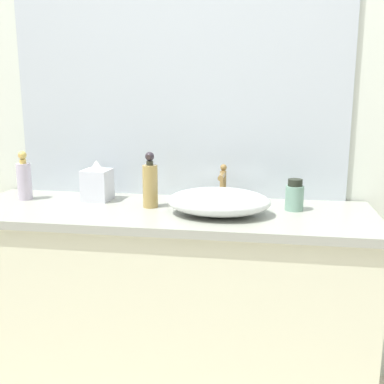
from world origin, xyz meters
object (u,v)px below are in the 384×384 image
sink_basin (219,202)px  lotion_bottle (295,196)px  soap_dispenser (150,184)px  perfume_bottle (24,179)px  tissue_box (97,183)px

sink_basin → lotion_bottle: (0.29, 0.11, 0.01)m
sink_basin → soap_dispenser: 0.30m
soap_dispenser → perfume_bottle: soap_dispenser is taller
sink_basin → soap_dispenser: soap_dispenser is taller
soap_dispenser → lotion_bottle: soap_dispenser is taller
sink_basin → soap_dispenser: bearing=166.0°
lotion_bottle → perfume_bottle: perfume_bottle is taller
sink_basin → perfume_bottle: perfume_bottle is taller
soap_dispenser → lotion_bottle: size_ratio=1.81×
sink_basin → lotion_bottle: size_ratio=3.17×
lotion_bottle → tissue_box: bearing=177.1°
perfume_bottle → tissue_box: (0.32, 0.04, -0.02)m
sink_basin → tissue_box: tissue_box is taller
soap_dispenser → sink_basin: bearing=-14.0°
soap_dispenser → tissue_box: size_ratio=1.30×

